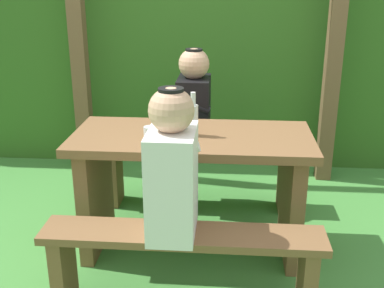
% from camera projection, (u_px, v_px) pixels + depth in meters
% --- Properties ---
extents(ground_plane, '(12.00, 12.00, 0.00)m').
position_uv_depth(ground_plane, '(192.00, 247.00, 3.04)').
color(ground_plane, '#458B3C').
extents(hedge_backdrop, '(6.40, 1.07, 2.15)m').
position_uv_depth(hedge_backdrop, '(209.00, 36.00, 4.51)').
color(hedge_backdrop, '#326320').
rests_on(hedge_backdrop, ground_plane).
extents(pergola_post_left, '(0.12, 0.12, 2.13)m').
position_uv_depth(pergola_post_left, '(79.00, 48.00, 3.87)').
color(pergola_post_left, brown).
rests_on(pergola_post_left, ground_plane).
extents(pergola_post_right, '(0.12, 0.12, 2.13)m').
position_uv_depth(pergola_post_right, '(334.00, 51.00, 3.72)').
color(pergola_post_right, brown).
rests_on(pergola_post_right, ground_plane).
extents(picnic_table, '(1.40, 0.64, 0.75)m').
position_uv_depth(picnic_table, '(192.00, 173.00, 2.86)').
color(picnic_table, brown).
rests_on(picnic_table, ground_plane).
extents(bench_near, '(1.40, 0.24, 0.45)m').
position_uv_depth(bench_near, '(183.00, 254.00, 2.38)').
color(bench_near, brown).
rests_on(bench_near, ground_plane).
extents(bench_far, '(1.40, 0.24, 0.45)m').
position_uv_depth(bench_far, '(198.00, 165.00, 3.48)').
color(bench_far, brown).
rests_on(bench_far, ground_plane).
extents(person_white_shirt, '(0.25, 0.35, 0.72)m').
position_uv_depth(person_white_shirt, '(172.00, 169.00, 2.23)').
color(person_white_shirt, white).
rests_on(person_white_shirt, bench_near).
extents(person_black_coat, '(0.25, 0.35, 0.72)m').
position_uv_depth(person_black_coat, '(194.00, 105.00, 3.32)').
color(person_black_coat, black).
rests_on(person_black_coat, bench_far).
extents(drinking_glass, '(0.07, 0.07, 0.08)m').
position_uv_depth(drinking_glass, '(150.00, 133.00, 2.68)').
color(drinking_glass, silver).
rests_on(drinking_glass, picnic_table).
extents(bottle_left, '(0.06, 0.06, 0.26)m').
position_uv_depth(bottle_left, '(193.00, 119.00, 2.73)').
color(bottle_left, silver).
rests_on(bottle_left, picnic_table).
extents(bottle_right, '(0.06, 0.06, 0.21)m').
position_uv_depth(bottle_right, '(157.00, 120.00, 2.76)').
color(bottle_right, silver).
rests_on(bottle_right, picnic_table).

